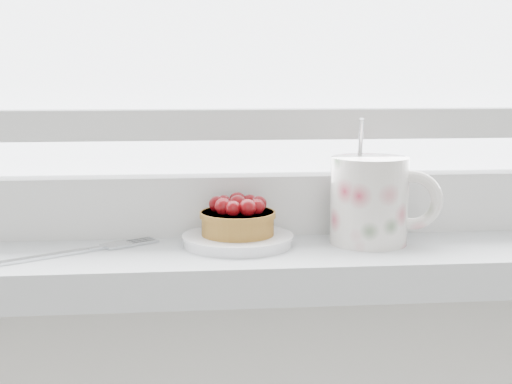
{
  "coord_description": "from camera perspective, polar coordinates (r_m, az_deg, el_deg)",
  "views": [
    {
      "loc": [
        -0.1,
        1.13,
        1.13
      ],
      "look_at": [
        -0.02,
        1.88,
        1.0
      ],
      "focal_mm": 50.0,
      "sensor_mm": 36.0,
      "label": 1
    }
  ],
  "objects": [
    {
      "name": "raspberry_tart",
      "position": [
        0.79,
        -1.47,
        -2.06
      ],
      "size": [
        0.08,
        0.08,
        0.04
      ],
      "color": "brown",
      "rests_on": "saucer"
    },
    {
      "name": "fork",
      "position": [
        0.78,
        -14.47,
        -4.68
      ],
      "size": [
        0.18,
        0.12,
        0.0
      ],
      "color": "silver",
      "rests_on": "windowsill"
    },
    {
      "name": "floral_mug",
      "position": [
        0.8,
        9.27,
        -0.52
      ],
      "size": [
        0.13,
        0.11,
        0.14
      ],
      "color": "silver",
      "rests_on": "windowsill"
    },
    {
      "name": "saucer",
      "position": [
        0.79,
        -1.46,
        -3.86
      ],
      "size": [
        0.12,
        0.12,
        0.01
      ],
      "primitive_type": "cylinder",
      "color": "white",
      "rests_on": "windowsill"
    }
  ]
}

